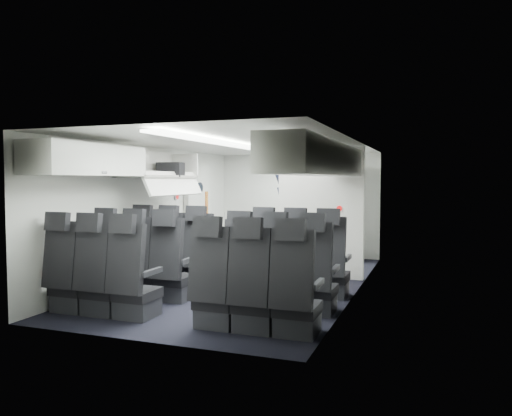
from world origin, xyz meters
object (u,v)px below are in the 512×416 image
Objects in this scene: seat_row_rear at (173,288)px; boarding_door at (197,213)px; flight_attendant at (287,217)px; seat_row_mid at (208,273)px; seat_row_front at (234,262)px; carry_on_bag at (171,170)px; galley_unit at (340,213)px.

seat_row_rear is 4.25m from boarding_door.
flight_attendant is (1.79, 0.10, -0.03)m from boarding_door.
seat_row_mid is at bearing 90.00° from seat_row_rear.
seat_row_front is at bearing -51.84° from boarding_door.
boarding_door is at bearing 118.77° from seat_row_mid.
seat_row_front is 2.25m from flight_attendant.
carry_on_bag reaches higher than seat_row_mid.
seat_row_front is 8.28× the size of carry_on_bag.
seat_row_front is 0.90m from seat_row_mid.
carry_on_bag is at bearing 157.69° from seat_row_front.
seat_row_front is at bearing 90.00° from seat_row_mid.
seat_row_rear is 1.80× the size of flight_attendant.
galley_unit reaches higher than seat_row_front.
seat_row_front is at bearing -176.25° from flight_attendant.
boarding_door is at bearing 91.56° from carry_on_bag.
carry_on_bag is (-1.35, 1.46, 1.37)m from seat_row_mid.
seat_row_rear is (0.00, -0.90, 0.00)m from seat_row_mid.
carry_on_bag is at bearing 119.88° from seat_row_rear.
boarding_door is 1.79m from flight_attendant.
seat_row_rear is at bearing -90.00° from seat_row_mid.
carry_on_bag is at bearing -79.42° from boarding_door.
flight_attendant is (0.15, 2.18, 0.52)m from seat_row_front.
boarding_door is (-2.59, -1.17, 0.00)m from galley_unit.
seat_row_mid is 3.45m from boarding_door.
galley_unit reaches higher than flight_attendant.
seat_row_mid is at bearing -90.00° from seat_row_front.
seat_row_mid and seat_row_rear have the same top height.
galley_unit is 4.72× the size of carry_on_bag.
boarding_door is at bearing 112.87° from seat_row_rear.
carry_on_bag is at bearing -130.48° from galley_unit.
carry_on_bag is (-2.30, -2.70, 0.82)m from galley_unit.
carry_on_bag is (-1.35, 2.36, 1.37)m from seat_row_rear.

